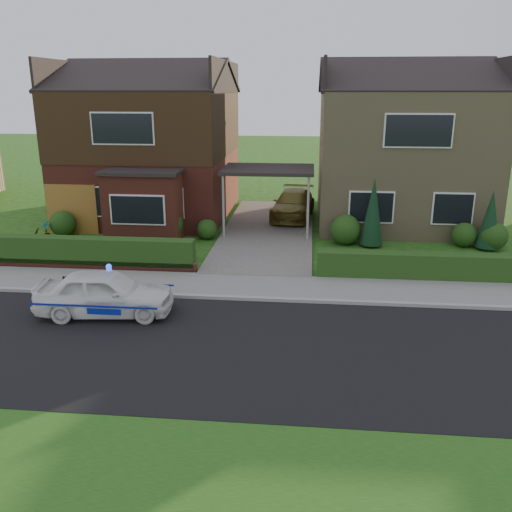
# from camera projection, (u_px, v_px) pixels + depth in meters

# --- Properties ---
(ground) EXTENTS (120.00, 120.00, 0.00)m
(ground) POSITION_uv_depth(u_px,v_px,m) (232.00, 348.00, 12.96)
(ground) COLOR #154C14
(ground) RESTS_ON ground
(road) EXTENTS (60.00, 6.00, 0.02)m
(road) POSITION_uv_depth(u_px,v_px,m) (232.00, 348.00, 12.96)
(road) COLOR black
(road) RESTS_ON ground
(kerb) EXTENTS (60.00, 0.16, 0.12)m
(kerb) POSITION_uv_depth(u_px,v_px,m) (247.00, 299.00, 15.84)
(kerb) COLOR #9E9993
(kerb) RESTS_ON ground
(sidewalk) EXTENTS (60.00, 2.00, 0.10)m
(sidewalk) POSITION_uv_depth(u_px,v_px,m) (251.00, 286.00, 16.84)
(sidewalk) COLOR slate
(sidewalk) RESTS_ON ground
(grass_verge) EXTENTS (60.00, 4.00, 0.01)m
(grass_verge) POSITION_uv_depth(u_px,v_px,m) (185.00, 499.00, 8.21)
(grass_verge) COLOR #154C14
(grass_verge) RESTS_ON ground
(driveway) EXTENTS (3.80, 12.00, 0.12)m
(driveway) POSITION_uv_depth(u_px,v_px,m) (268.00, 231.00, 23.39)
(driveway) COLOR #666059
(driveway) RESTS_ON ground
(house_left) EXTENTS (7.50, 9.53, 7.25)m
(house_left) POSITION_uv_depth(u_px,v_px,m) (151.00, 135.00, 25.58)
(house_left) COLOR brown
(house_left) RESTS_ON ground
(house_right) EXTENTS (7.50, 8.06, 7.25)m
(house_right) POSITION_uv_depth(u_px,v_px,m) (401.00, 141.00, 24.62)
(house_right) COLOR tan
(house_right) RESTS_ON ground
(carport_link) EXTENTS (3.80, 3.00, 2.77)m
(carport_link) POSITION_uv_depth(u_px,v_px,m) (268.00, 171.00, 22.58)
(carport_link) COLOR black
(carport_link) RESTS_ON ground
(garage_door) EXTENTS (2.20, 0.10, 2.10)m
(garage_door) POSITION_uv_depth(u_px,v_px,m) (72.00, 209.00, 22.89)
(garage_door) COLOR brown
(garage_door) RESTS_ON ground
(dwarf_wall) EXTENTS (7.70, 0.25, 0.36)m
(dwarf_wall) POSITION_uv_depth(u_px,v_px,m) (86.00, 265.00, 18.49)
(dwarf_wall) COLOR brown
(dwarf_wall) RESTS_ON ground
(hedge_left) EXTENTS (7.50, 0.55, 0.90)m
(hedge_left) POSITION_uv_depth(u_px,v_px,m) (88.00, 268.00, 18.68)
(hedge_left) COLOR #183811
(hedge_left) RESTS_ON ground
(hedge_right) EXTENTS (7.50, 0.55, 0.80)m
(hedge_right) POSITION_uv_depth(u_px,v_px,m) (433.00, 281.00, 17.49)
(hedge_right) COLOR #183811
(hedge_right) RESTS_ON ground
(shrub_left_far) EXTENTS (1.08, 1.08, 1.08)m
(shrub_left_far) POSITION_uv_depth(u_px,v_px,m) (63.00, 223.00, 22.63)
(shrub_left_far) COLOR #183811
(shrub_left_far) RESTS_ON ground
(shrub_left_mid) EXTENTS (1.32, 1.32, 1.32)m
(shrub_left_mid) POSITION_uv_depth(u_px,v_px,m) (167.00, 224.00, 21.98)
(shrub_left_mid) COLOR #183811
(shrub_left_mid) RESTS_ON ground
(shrub_left_near) EXTENTS (0.84, 0.84, 0.84)m
(shrub_left_near) POSITION_uv_depth(u_px,v_px,m) (207.00, 229.00, 22.18)
(shrub_left_near) COLOR #183811
(shrub_left_near) RESTS_ON ground
(shrub_right_near) EXTENTS (1.20, 1.20, 1.20)m
(shrub_right_near) POSITION_uv_depth(u_px,v_px,m) (345.00, 230.00, 21.41)
(shrub_right_near) COLOR #183811
(shrub_right_near) RESTS_ON ground
(shrub_right_mid) EXTENTS (0.96, 0.96, 0.96)m
(shrub_right_mid) POSITION_uv_depth(u_px,v_px,m) (464.00, 235.00, 21.10)
(shrub_right_mid) COLOR #183811
(shrub_right_mid) RESTS_ON ground
(shrub_right_far) EXTENTS (1.08, 1.08, 1.08)m
(shrub_right_far) POSITION_uv_depth(u_px,v_px,m) (493.00, 236.00, 20.70)
(shrub_right_far) COLOR #183811
(shrub_right_far) RESTS_ON ground
(conifer_a) EXTENTS (0.90, 0.90, 2.60)m
(conifer_a) POSITION_uv_depth(u_px,v_px,m) (373.00, 214.00, 20.91)
(conifer_a) COLOR black
(conifer_a) RESTS_ON ground
(conifer_b) EXTENTS (0.90, 0.90, 2.20)m
(conifer_b) POSITION_uv_depth(u_px,v_px,m) (490.00, 222.00, 20.56)
(conifer_b) COLOR black
(conifer_b) RESTS_ON ground
(police_car) EXTENTS (3.39, 3.81, 1.42)m
(police_car) POSITION_uv_depth(u_px,v_px,m) (105.00, 293.00, 14.68)
(police_car) COLOR white
(police_car) RESTS_ON ground
(driveway_car) EXTENTS (2.15, 4.45, 1.25)m
(driveway_car) POSITION_uv_depth(u_px,v_px,m) (293.00, 204.00, 25.37)
(driveway_car) COLOR brown
(driveway_car) RESTS_ON driveway
(potted_plant_a) EXTENTS (0.43, 0.35, 0.73)m
(potted_plant_a) POSITION_uv_depth(u_px,v_px,m) (46.00, 230.00, 22.25)
(potted_plant_a) COLOR gray
(potted_plant_a) RESTS_ON ground
(potted_plant_b) EXTENTS (0.48, 0.45, 0.70)m
(potted_plant_b) POSITION_uv_depth(u_px,v_px,m) (36.00, 237.00, 21.27)
(potted_plant_b) COLOR gray
(potted_plant_b) RESTS_ON ground
(potted_plant_c) EXTENTS (0.45, 0.45, 0.80)m
(potted_plant_c) POSITION_uv_depth(u_px,v_px,m) (190.00, 249.00, 19.58)
(potted_plant_c) COLOR gray
(potted_plant_c) RESTS_ON ground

